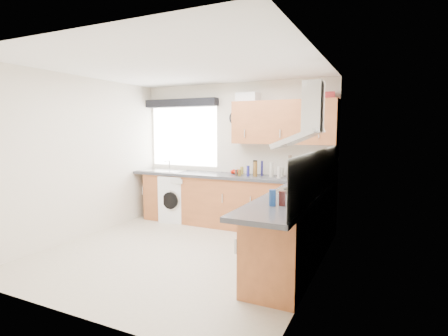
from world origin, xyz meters
The scene contains 40 objects.
ground_plane centered at (0.00, 0.00, 0.00)m, with size 3.60×3.60×0.00m, color beige.
ceiling centered at (0.00, 0.00, 2.50)m, with size 3.60×3.60×0.02m, color white.
wall_back centered at (0.00, 1.80, 1.25)m, with size 3.60×0.02×2.50m, color silver.
wall_front centered at (0.00, -1.80, 1.25)m, with size 3.60×0.02×2.50m, color silver.
wall_left centered at (-1.80, 0.00, 1.25)m, with size 0.02×3.60×2.50m, color silver.
wall_right centered at (1.80, 0.00, 1.25)m, with size 0.02×3.60×2.50m, color silver.
window centered at (-1.05, 1.79, 1.55)m, with size 1.40×0.02×1.10m, color white.
window_blind centered at (-1.05, 1.70, 2.18)m, with size 1.50×0.18×0.14m, color black.
splashback centered at (1.79, 0.30, 1.18)m, with size 0.01×3.00×0.54m, color white.
base_cab_back centered at (-0.10, 1.51, 0.43)m, with size 3.00×0.58×0.86m, color brown.
base_cab_corner centered at (1.50, 1.50, 0.43)m, with size 0.60×0.60×0.86m, color brown.
base_cab_right centered at (1.51, 0.15, 0.43)m, with size 0.58×2.10×0.86m, color brown.
worktop_back centered at (0.00, 1.50, 0.89)m, with size 3.60×0.62×0.05m, color #2D2E33.
worktop_right centered at (1.50, 0.00, 0.89)m, with size 0.62×2.42×0.05m, color #2D2E33.
sink centered at (-1.33, 1.50, 0.95)m, with size 0.84×0.46×0.10m, color #BABABA, non-canonical shape.
oven centered at (1.50, 0.30, 0.42)m, with size 0.56×0.58×0.85m, color black.
hob_plate centered at (1.50, 0.30, 0.92)m, with size 0.52×0.52×0.01m, color #BABABA.
extractor_hood centered at (1.60, 0.30, 1.77)m, with size 0.52×0.78×0.66m, color #BABABA, non-canonical shape.
upper_cabinets centered at (0.95, 1.62, 1.80)m, with size 1.70×0.35×0.70m, color brown.
washing_machine centered at (-0.97, 1.47, 0.42)m, with size 0.58×0.56×0.85m, color white.
wall_clock centered at (0.05, 1.76, 1.89)m, with size 0.27×0.27×0.04m, color black.
casserole centered at (0.30, 1.72, 2.23)m, with size 0.37×0.27×0.16m, color white.
storage_box centered at (1.60, 1.72, 2.20)m, with size 0.24×0.20×0.11m, color #BF3236.
utensil_pot centered at (1.05, 1.70, 0.98)m, with size 0.10×0.10×0.15m, color gray.
kitchen_roll centered at (1.45, 0.82, 1.03)m, with size 0.11×0.11×0.25m, color white.
tomato_cluster centered at (0.10, 1.65, 0.95)m, with size 0.16×0.16×0.07m, color #BC1002, non-canonical shape.
jar_0 centered at (0.41, 1.45, 1.00)m, with size 0.05×0.05×0.17m, color navy.
jar_1 centered at (0.27, 1.40, 0.96)m, with size 0.05×0.05×0.10m, color brown.
jar_2 centered at (0.93, 1.62, 0.99)m, with size 0.07×0.07×0.15m, color #B7AE9C.
jar_3 centered at (0.21, 1.65, 0.98)m, with size 0.06×0.06×0.13m, color olive.
jar_4 centered at (0.48, 1.58, 1.04)m, with size 0.07×0.07×0.26m, color black.
jar_5 centered at (0.19, 1.59, 0.96)m, with size 0.04×0.04×0.09m, color olive.
jar_6 centered at (0.59, 1.61, 1.04)m, with size 0.04×0.04×0.25m, color #19174E.
jar_7 centered at (0.53, 1.47, 1.03)m, with size 0.07×0.07×0.25m, color brown.
jar_8 centered at (0.95, 1.42, 1.00)m, with size 0.06×0.06×0.19m, color #B1A697.
jar_9 centered at (0.79, 1.52, 1.03)m, with size 0.07×0.07×0.24m, color #AFA695.
jar_10 centered at (0.22, 1.38, 0.96)m, with size 0.04×0.04×0.10m, color #3C2C21.
jar_11 centered at (1.11, 1.62, 0.98)m, with size 0.06×0.06×0.14m, color #123414.
bottle_0 centered at (1.47, -0.56, 0.99)m, with size 0.07×0.07×0.17m, color navy.
bottle_1 centered at (1.55, -0.51, 0.98)m, with size 0.07×0.07×0.15m, color #331312.
Camera 1 is at (2.53, -3.92, 1.68)m, focal length 28.00 mm.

